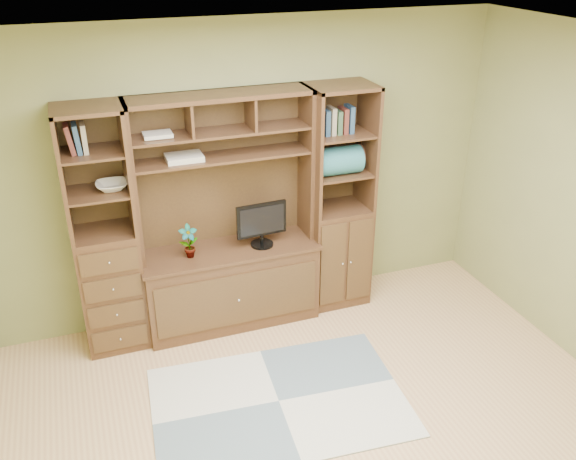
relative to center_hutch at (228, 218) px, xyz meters
name	(u,v)px	position (x,y,z in m)	size (l,w,h in m)	color
room	(345,286)	(0.27, -1.73, 0.28)	(4.60, 4.10, 2.64)	tan
center_hutch	(228,218)	(0.00, 0.00, 0.00)	(1.54, 0.53, 2.05)	#442917
left_tower	(104,234)	(-1.00, 0.04, 0.00)	(0.50, 0.45, 2.05)	#442917
right_tower	(338,199)	(1.02, 0.04, 0.00)	(0.55, 0.45, 2.05)	#442917
rug	(279,401)	(0.04, -1.17, -1.02)	(1.87, 1.25, 0.01)	#A4A9A9
monitor	(261,217)	(0.28, -0.03, -0.02)	(0.44, 0.20, 0.54)	black
orchid	(189,242)	(-0.35, -0.03, -0.15)	(0.15, 0.10, 0.29)	#B8733E
magazines	(184,157)	(-0.31, 0.09, 0.54)	(0.29, 0.21, 0.04)	beige
bowl	(112,186)	(-0.89, 0.04, 0.39)	(0.24, 0.24, 0.06)	white
blanket_teal	(337,161)	(0.98, -0.01, 0.39)	(0.42, 0.24, 0.24)	#29666D
blanket_red	(344,157)	(1.11, 0.12, 0.36)	(0.36, 0.20, 0.20)	brown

